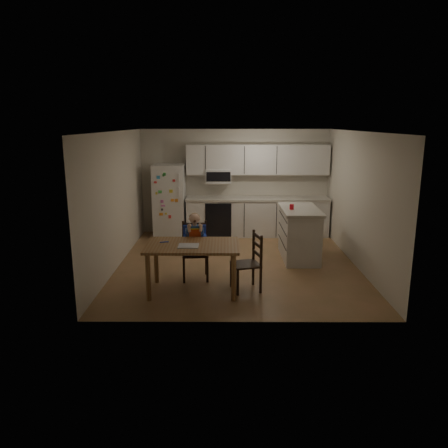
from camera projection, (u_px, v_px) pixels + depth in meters
name	position (u px, v px, depth m)	size (l,w,h in m)	color
room	(237.00, 196.00, 8.58)	(4.52, 5.01, 2.51)	olive
refrigerator	(169.00, 201.00, 10.30)	(0.72, 0.70, 1.70)	silver
kitchen_run	(256.00, 199.00, 10.37)	(3.37, 0.62, 2.15)	silver
kitchen_island	(299.00, 233.00, 8.65)	(0.72, 1.37, 1.01)	silver
red_cup	(292.00, 207.00, 8.42)	(0.08, 0.08, 0.10)	red
dining_table	(192.00, 251.00, 6.90)	(1.46, 0.94, 0.78)	brown
napkin	(188.00, 246.00, 6.77)	(0.32, 0.27, 0.01)	#ABABB0
toddler_spoon	(164.00, 242.00, 6.98)	(0.02, 0.02, 0.12)	#2743B4
chair_booster	(195.00, 239.00, 7.50)	(0.48, 0.48, 1.16)	black
chair_side	(252.00, 258.00, 7.00)	(0.51, 0.51, 0.95)	black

